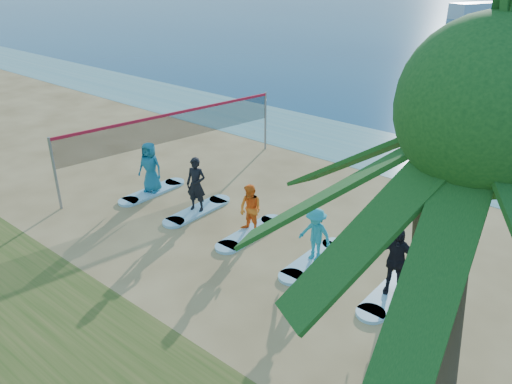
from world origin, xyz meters
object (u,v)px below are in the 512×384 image
Objects in this scene: paddleboard at (503,153)px; student_4 at (395,261)px; surfboard_1 at (198,211)px; surfboard_4 at (391,293)px; palm_tree at (487,116)px; surfboard_3 at (314,260)px; paddleboarder at (507,132)px; volleyball_net at (174,127)px; surfboard_2 at (251,233)px; student_3 at (315,235)px; boat_offshore_a at (475,18)px; surfboard_0 at (153,192)px; student_0 at (150,167)px; student_1 at (196,185)px; student_2 at (250,209)px.

paddleboard is 1.68× the size of student_4.
surfboard_1 is 6.90m from surfboard_4.
palm_tree is 10.03m from surfboard_3.
volleyball_net is at bearing 153.99° from paddleboarder.
surfboard_2 and surfboard_4 have the same top height.
student_3 is 2.44m from surfboard_4.
palm_tree is 19.03m from paddleboarder.
boat_offshore_a is at bearing 106.58° from surfboard_4.
surfboard_0 is at bearing 180.00° from surfboard_1.
student_3 is (-1.50, -12.12, 0.80)m from paddleboard.
surfboard_1 is 1.00× the size of surfboard_2.
surfboard_0 is 9.21m from surfboard_4.
surfboard_1 is at bearing 180.00° from surfboard_2.
surfboard_3 is at bearing 89.06° from student_3.
boat_offshore_a is 65.80m from student_0.
surfboard_2 is at bearing 179.06° from student_3.
student_1 is 0.82× the size of surfboard_2.
surfboard_2 is 2.44m from student_3.
surfboard_0 is 4.67m from student_2.
student_0 is 1.17× the size of student_2.
paddleboarder reaches higher than student_2.
surfboard_3 is at bearing 165.82° from student_4.
paddleboarder is 14.78m from surfboard_0.
surfboard_1 is at bearing 179.06° from student_3.
student_1 reaches higher than paddleboard.
surfboard_0 is 1.00× the size of surfboard_4.
student_0 reaches higher than student_4.
surfboard_0 is 2.30m from surfboard_1.
volleyball_net is 4.07× the size of surfboard_1.
paddleboarder is at bearing 79.60° from student_4.
surfboard_3 is (-1.50, -12.12, -0.01)m from paddleboard.
student_2 is at bearing -0.00° from surfboard_1.
surfboard_4 is 0.94m from student_4.
surfboard_4 is (0.80, -12.12, -0.01)m from paddleboard.
surfboard_0 is at bearing 159.96° from paddleboarder.
surfboard_3 is at bearing -172.37° from paddleboarder.
paddleboard reaches higher than surfboard_4.
student_1 is 2.49m from surfboard_2.
student_2 is 2.30m from student_3.
student_3 is (2.30, -0.00, 0.81)m from surfboard_2.
student_1 is at bearing -55.98° from boat_offshore_a.
student_3 reaches higher than surfboard_1.
student_1 is (-6.10, -12.12, -0.00)m from paddleboarder.
paddleboarder is at bearing 93.78° from surfboard_4.
surfboard_2 is at bearing 165.82° from student_4.
student_2 is (4.60, -0.00, 0.81)m from surfboard_0.
boat_offshore_a is 67.83m from student_4.
volleyball_net reaches higher than surfboard_0.
paddleboard is at bearing 101.60° from palm_tree.
surfboard_1 is (2.30, 0.00, -0.94)m from student_0.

